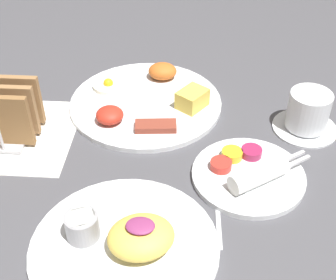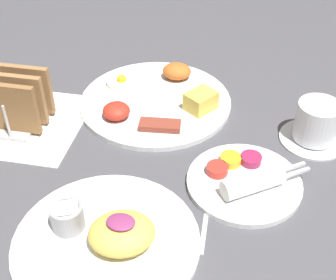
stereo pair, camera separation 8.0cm
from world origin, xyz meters
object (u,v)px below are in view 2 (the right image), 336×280
(toast_rack, at_px, (19,101))
(plate_foreground, at_px, (107,237))
(plate_condiments, at_px, (245,180))
(coffee_cup, at_px, (316,124))
(plate_breakfast, at_px, (157,99))

(toast_rack, bearing_deg, plate_foreground, -45.65)
(plate_condiments, relative_size, toast_rack, 1.69)
(coffee_cup, bearing_deg, plate_condiments, -128.66)
(plate_breakfast, bearing_deg, coffee_cup, -11.05)
(toast_rack, height_order, coffee_cup, toast_rack)
(plate_condiments, distance_m, plate_foreground, 0.24)
(plate_breakfast, xyz_separation_m, toast_rack, (-0.23, -0.11, 0.04))
(plate_breakfast, distance_m, plate_foreground, 0.36)
(toast_rack, xyz_separation_m, coffee_cup, (0.54, 0.05, -0.02))
(plate_condiments, distance_m, toast_rack, 0.43)
(plate_condiments, relative_size, coffee_cup, 1.63)
(toast_rack, bearing_deg, plate_condiments, -11.77)
(plate_breakfast, distance_m, coffee_cup, 0.31)
(plate_breakfast, height_order, plate_foreground, plate_foreground)
(coffee_cup, bearing_deg, plate_foreground, -134.76)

